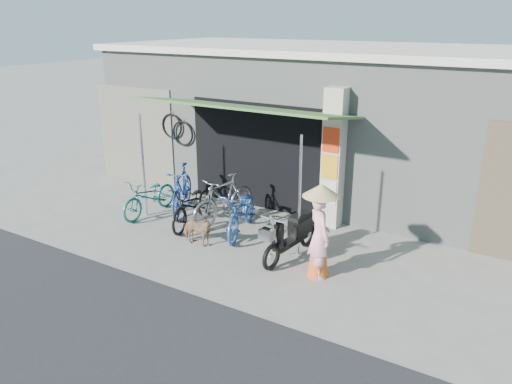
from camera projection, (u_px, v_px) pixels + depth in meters
The scene contains 13 objects.
ground at pixel (238, 258), 9.48m from camera, with size 80.00×80.00×0.00m, color gray.
bicycle_shop at pixel (344, 119), 12.98m from camera, with size 12.30×5.30×3.66m.
shop_pillar at pixel (334, 159), 10.54m from camera, with size 0.42×0.44×3.00m.
awning at pixel (243, 109), 10.40m from camera, with size 4.60×1.88×2.72m.
neighbour_left at pixel (136, 135), 13.58m from camera, with size 2.60×0.06×2.60m, color #6B665B.
bike_teal at pixel (150, 196), 11.44m from camera, with size 0.59×1.70×0.89m, color #19745F.
bike_blue at pixel (182, 189), 11.60m from camera, with size 0.52×1.83×1.10m, color #21469B.
bike_black at pixel (193, 205), 10.87m from camera, with size 0.62×1.78×0.94m, color black.
bike_silver at pixel (224, 199), 10.95m from camera, with size 0.52×1.83×1.10m, color #98989C.
bike_navy at pixel (242, 212), 10.43m from camera, with size 0.64×1.85×0.97m, color #2251A0.
street_dog at pixel (197, 231), 9.92m from camera, with size 0.34×0.74×0.63m, color tan.
moped at pixel (292, 235), 9.40m from camera, with size 0.50×1.75×0.99m.
nun at pixel (320, 231), 8.57m from camera, with size 0.66×0.65×1.71m.
Camera 1 is at (4.71, -7.11, 4.33)m, focal length 35.00 mm.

